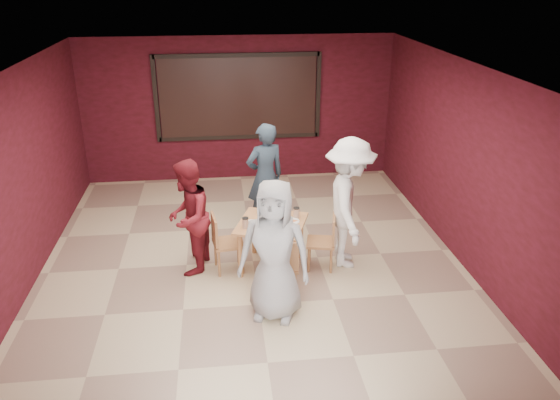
{
  "coord_description": "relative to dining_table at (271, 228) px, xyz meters",
  "views": [
    {
      "loc": [
        -0.42,
        -6.98,
        3.98
      ],
      "look_at": [
        0.38,
        -0.19,
        1.04
      ],
      "focal_mm": 35.0,
      "sensor_mm": 36.0,
      "label": 1
    }
  ],
  "objects": [
    {
      "name": "diner_back",
      "position": [
        0.04,
        1.33,
        0.26
      ],
      "size": [
        0.74,
        0.61,
        1.76
      ],
      "primitive_type": "imported",
      "rotation": [
        0.0,
        0.0,
        3.48
      ],
      "color": "#29394A",
      "rests_on": "floor"
    },
    {
      "name": "window_blinds",
      "position": [
        -0.26,
        3.64,
        1.03
      ],
      "size": [
        3.0,
        0.02,
        1.5
      ],
      "primitive_type": "cube",
      "color": "black"
    },
    {
      "name": "dining_table",
      "position": [
        0.0,
        0.0,
        0.0
      ],
      "size": [
        1.13,
        1.13,
        0.85
      ],
      "color": "#BB7A4D",
      "rests_on": "floor"
    },
    {
      "name": "diner_front",
      "position": [
        -0.08,
        -1.15,
        0.26
      ],
      "size": [
        1.0,
        0.81,
        1.77
      ],
      "primitive_type": "imported",
      "rotation": [
        0.0,
        0.0,
        -0.32
      ],
      "color": "#9F9F9F",
      "rests_on": "floor"
    },
    {
      "name": "chair_left",
      "position": [
        -0.68,
        -0.01,
        -0.14
      ],
      "size": [
        0.46,
        0.46,
        0.85
      ],
      "color": "#A96C41",
      "rests_on": "floor"
    },
    {
      "name": "chair_right",
      "position": [
        0.75,
        -0.1,
        -0.17
      ],
      "size": [
        0.46,
        0.46,
        0.8
      ],
      "color": "#A96C41",
      "rests_on": "floor"
    },
    {
      "name": "diner_right",
      "position": [
        1.09,
        0.0,
        0.31
      ],
      "size": [
        0.85,
        1.29,
        1.87
      ],
      "primitive_type": "imported",
      "rotation": [
        0.0,
        0.0,
        1.44
      ],
      "color": "white",
      "rests_on": "floor"
    },
    {
      "name": "floor",
      "position": [
        -0.26,
        0.19,
        -0.62
      ],
      "size": [
        7.0,
        7.0,
        0.0
      ],
      "primitive_type": "plane",
      "color": "#CAB58C",
      "rests_on": "ground"
    },
    {
      "name": "chair_front",
      "position": [
        0.05,
        -0.79,
        -0.14
      ],
      "size": [
        0.42,
        0.42,
        0.85
      ],
      "color": "#A96C41",
      "rests_on": "floor"
    },
    {
      "name": "diner_left",
      "position": [
        -1.14,
        0.07,
        0.19
      ],
      "size": [
        0.77,
        0.91,
        1.63
      ],
      "primitive_type": "imported",
      "rotation": [
        0.0,
        0.0,
        -1.79
      ],
      "color": "maroon",
      "rests_on": "floor"
    },
    {
      "name": "chair_back",
      "position": [
        0.09,
        0.68,
        -0.14
      ],
      "size": [
        0.48,
        0.48,
        0.86
      ],
      "color": "#A96C41",
      "rests_on": "floor"
    }
  ]
}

